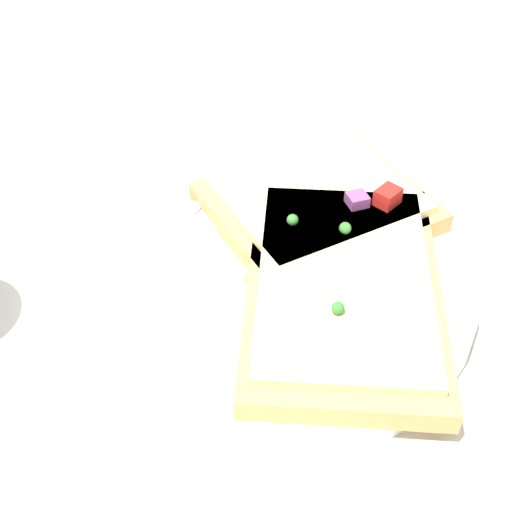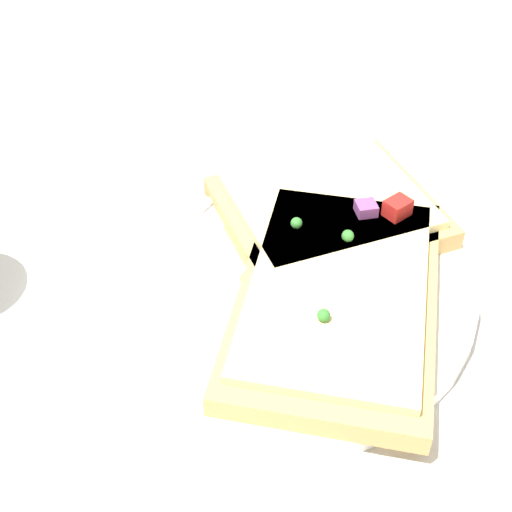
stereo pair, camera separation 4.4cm
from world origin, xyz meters
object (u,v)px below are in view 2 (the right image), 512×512
plate (256,275)px  pizza_slice_main (337,294)px  fork (223,282)px  knife (220,214)px  pizza_slice_corner (328,209)px

plate → pizza_slice_main: bearing=-19.1°
fork → knife: 0.07m
pizza_slice_corner → pizza_slice_main: bearing=-111.9°
fork → knife: bearing=121.8°
fork → pizza_slice_corner: bearing=70.9°
plate → knife: 0.06m
fork → pizza_slice_main: (0.07, 0.00, 0.01)m
knife → pizza_slice_main: 0.11m
knife → pizza_slice_corner: size_ratio=1.22×
plate → fork: fork is taller
knife → pizza_slice_corner: 0.07m
plate → pizza_slice_main: size_ratio=1.43×
knife → plate: bearing=-33.1°
knife → fork: bearing=-54.9°
fork → knife: (-0.02, 0.06, 0.00)m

